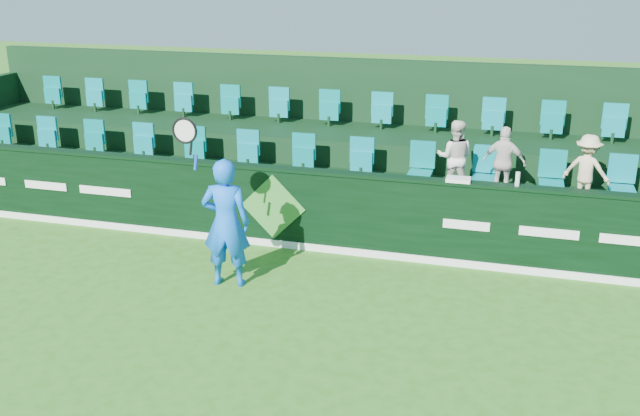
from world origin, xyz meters
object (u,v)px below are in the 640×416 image
(tennis_player, at_px, (226,222))
(spectator_right, at_px, (587,170))
(drinks_bottle, at_px, (518,179))
(spectator_left, at_px, (455,157))
(towel, at_px, (458,179))
(spectator_middle, at_px, (504,162))

(tennis_player, height_order, spectator_right, tennis_player)
(spectator_right, bearing_deg, drinks_bottle, 66.24)
(spectator_left, distance_m, drinks_bottle, 1.52)
(spectator_right, xyz_separation_m, towel, (-1.90, -1.12, 0.01))
(spectator_left, relative_size, towel, 3.43)
(spectator_right, bearing_deg, towel, 49.76)
(spectator_left, relative_size, drinks_bottle, 5.91)
(spectator_middle, bearing_deg, drinks_bottle, 110.32)
(tennis_player, bearing_deg, towel, 27.82)
(tennis_player, relative_size, spectator_right, 2.21)
(tennis_player, relative_size, drinks_bottle, 11.88)
(spectator_middle, xyz_separation_m, towel, (-0.62, -1.12, -0.01))
(spectator_middle, height_order, towel, spectator_middle)
(spectator_left, height_order, towel, spectator_left)
(tennis_player, bearing_deg, drinks_bottle, 22.48)
(spectator_left, xyz_separation_m, towel, (0.17, -1.12, -0.05))
(spectator_middle, distance_m, spectator_right, 1.28)
(spectator_left, height_order, spectator_right, spectator_left)
(towel, bearing_deg, spectator_middle, 60.86)
(towel, bearing_deg, spectator_right, 30.52)
(drinks_bottle, bearing_deg, towel, 180.00)
(spectator_left, bearing_deg, spectator_middle, 178.96)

